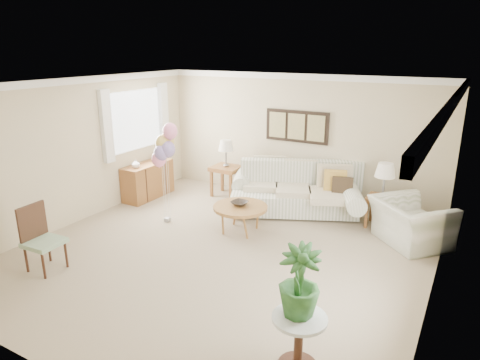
{
  "coord_description": "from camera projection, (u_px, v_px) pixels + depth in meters",
  "views": [
    {
      "loc": [
        3.25,
        -5.11,
        3.1
      ],
      "look_at": [
        0.01,
        0.6,
        1.05
      ],
      "focal_mm": 32.0,
      "sensor_mm": 36.0,
      "label": 1
    }
  ],
  "objects": [
    {
      "name": "ground_plane",
      "position": [
        221.0,
        254.0,
        6.69
      ],
      "size": [
        6.0,
        6.0,
        0.0
      ],
      "primitive_type": "plane",
      "color": "tan"
    },
    {
      "name": "room_shell",
      "position": [
        216.0,
        151.0,
        6.34
      ],
      "size": [
        6.04,
        6.04,
        2.6
      ],
      "color": "beige",
      "rests_on": "ground"
    },
    {
      "name": "wall_art_triptych",
      "position": [
        297.0,
        126.0,
        8.7
      ],
      "size": [
        1.35,
        0.06,
        0.65
      ],
      "color": "black",
      "rests_on": "ground"
    },
    {
      "name": "sofa",
      "position": [
        295.0,
        193.0,
        8.32
      ],
      "size": [
        3.0,
        1.9,
        0.97
      ],
      "color": "white",
      "rests_on": "ground"
    },
    {
      "name": "end_table_left",
      "position": [
        226.0,
        171.0,
        9.17
      ],
      "size": [
        0.6,
        0.55,
        0.65
      ],
      "color": "#94552F",
      "rests_on": "ground"
    },
    {
      "name": "end_table_right",
      "position": [
        382.0,
        202.0,
        7.57
      ],
      "size": [
        0.52,
        0.47,
        0.56
      ],
      "color": "#94552F",
      "rests_on": "ground"
    },
    {
      "name": "lamp_left",
      "position": [
        226.0,
        146.0,
        9.01
      ],
      "size": [
        0.33,
        0.33,
        0.58
      ],
      "color": "gray",
      "rests_on": "end_table_left"
    },
    {
      "name": "lamp_right",
      "position": [
        385.0,
        171.0,
        7.4
      ],
      "size": [
        0.35,
        0.35,
        0.62
      ],
      "color": "gray",
      "rests_on": "end_table_right"
    },
    {
      "name": "coffee_table",
      "position": [
        240.0,
        208.0,
        7.37
      ],
      "size": [
        0.95,
        0.95,
        0.48
      ],
      "color": "olive",
      "rests_on": "ground"
    },
    {
      "name": "decor_bowl",
      "position": [
        240.0,
        203.0,
        7.39
      ],
      "size": [
        0.32,
        0.32,
        0.07
      ],
      "primitive_type": "imported",
      "rotation": [
        0.0,
        0.0,
        -0.15
      ],
      "color": "#2C251E",
      "rests_on": "coffee_table"
    },
    {
      "name": "armchair",
      "position": [
        410.0,
        223.0,
        6.95
      ],
      "size": [
        1.48,
        1.48,
        0.73
      ],
      "primitive_type": "imported",
      "rotation": [
        0.0,
        0.0,
        2.37
      ],
      "color": "white",
      "rests_on": "ground"
    },
    {
      "name": "side_table",
      "position": [
        299.0,
        330.0,
        4.19
      ],
      "size": [
        0.55,
        0.55,
        0.59
      ],
      "color": "silver",
      "rests_on": "ground"
    },
    {
      "name": "potted_plant",
      "position": [
        299.0,
        281.0,
        4.08
      ],
      "size": [
        0.5,
        0.5,
        0.73
      ],
      "primitive_type": "imported",
      "rotation": [
        0.0,
        0.0,
        0.27
      ],
      "color": "#1E4721",
      "rests_on": "side_table"
    },
    {
      "name": "accent_chair",
      "position": [
        40.0,
        237.0,
        6.11
      ],
      "size": [
        0.5,
        0.5,
        0.97
      ],
      "color": "#87A482",
      "rests_on": "ground"
    },
    {
      "name": "credenza",
      "position": [
        148.0,
        180.0,
        9.13
      ],
      "size": [
        0.46,
        1.2,
        0.74
      ],
      "color": "#94552F",
      "rests_on": "ground"
    },
    {
      "name": "vase_white",
      "position": [
        136.0,
        164.0,
        8.69
      ],
      "size": [
        0.18,
        0.18,
        0.17
      ],
      "primitive_type": "imported",
      "rotation": [
        0.0,
        0.0,
        -0.06
      ],
      "color": "white",
      "rests_on": "credenza"
    },
    {
      "name": "vase_sage",
      "position": [
        157.0,
        156.0,
        9.23
      ],
      "size": [
        0.2,
        0.2,
        0.2
      ],
      "primitive_type": "imported",
      "rotation": [
        0.0,
        0.0,
        0.03
      ],
      "color": "#BCBCBC",
      "rests_on": "credenza"
    },
    {
      "name": "balloon_cluster",
      "position": [
        165.0,
        146.0,
        7.51
      ],
      "size": [
        0.46,
        0.44,
        1.85
      ],
      "color": "gray",
      "rests_on": "ground"
    }
  ]
}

